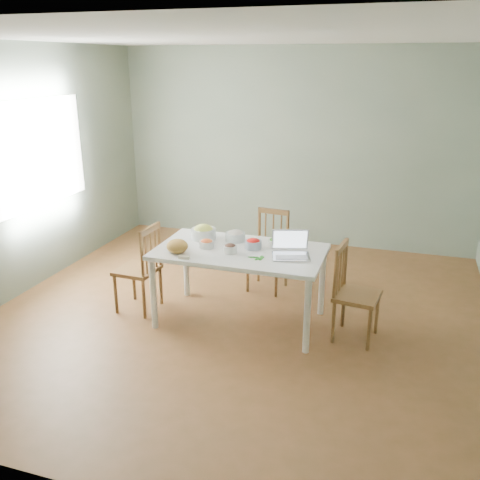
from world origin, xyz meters
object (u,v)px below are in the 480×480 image
(chair_far, at_px, (267,252))
(chair_right, at_px, (357,293))
(laptop, at_px, (291,246))
(dining_table, at_px, (240,286))
(bowl_squash, at_px, (203,232))
(bread_boule, at_px, (177,246))
(chair_left, at_px, (137,268))

(chair_far, relative_size, chair_right, 0.99)
(chair_far, xyz_separation_m, laptop, (0.46, -0.89, 0.42))
(dining_table, bearing_deg, bowl_squash, 156.47)
(chair_right, bearing_deg, laptop, 102.26)
(dining_table, bearing_deg, chair_right, -0.04)
(bread_boule, xyz_separation_m, bowl_squash, (0.08, 0.46, 0.01))
(dining_table, distance_m, chair_right, 1.14)
(chair_far, height_order, chair_right, chair_right)
(chair_left, relative_size, bowl_squash, 3.71)
(bread_boule, bearing_deg, chair_left, 160.91)
(chair_left, bearing_deg, dining_table, 96.32)
(bread_boule, relative_size, laptop, 0.59)
(dining_table, xyz_separation_m, chair_far, (0.05, 0.84, 0.07))
(chair_right, height_order, bread_boule, chair_right)
(chair_far, bearing_deg, bread_boule, -112.14)
(dining_table, xyz_separation_m, chair_right, (1.14, -0.00, 0.08))
(bowl_squash, bearing_deg, chair_left, -157.13)
(dining_table, height_order, chair_right, chair_right)
(dining_table, distance_m, bread_boule, 0.75)
(chair_left, relative_size, chair_right, 1.01)
(dining_table, distance_m, bowl_squash, 0.68)
(chair_left, relative_size, laptop, 2.69)
(chair_left, distance_m, chair_right, 2.24)
(laptop, bearing_deg, bowl_squash, 148.51)
(chair_left, xyz_separation_m, laptop, (1.62, 0.02, 0.41))
(dining_table, bearing_deg, laptop, -5.82)
(chair_far, bearing_deg, bowl_squash, -122.51)
(chair_left, xyz_separation_m, bread_boule, (0.56, -0.19, 0.36))
(chair_far, bearing_deg, chair_left, -135.48)
(chair_far, relative_size, chair_left, 0.98)
(dining_table, relative_size, bowl_squash, 6.49)
(dining_table, relative_size, chair_far, 1.79)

